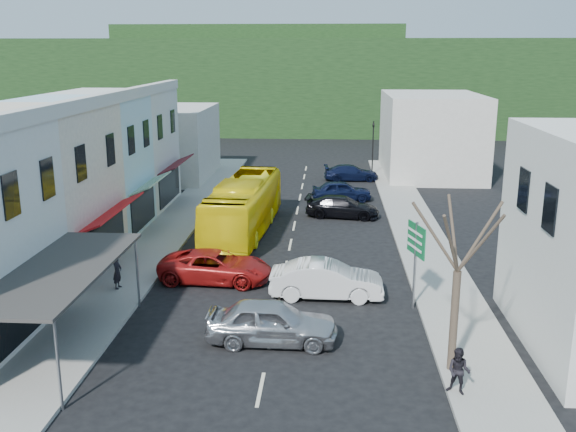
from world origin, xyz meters
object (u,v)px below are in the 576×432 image
object	(u,v)px
car_silver	(272,325)
pedestrian_left	(117,270)
car_red	(216,267)
car_white	(326,282)
street_tree	(457,271)
traffic_signal	(373,148)
pedestrian_right	(459,369)
bus	(244,208)
direction_sign	(415,266)

from	to	relation	value
car_silver	pedestrian_left	world-z (taller)	pedestrian_left
car_red	pedestrian_left	xyz separation A→B (m)	(-4.23, -1.58, 0.30)
car_white	car_red	size ratio (longest dim) A/B	0.96
street_tree	traffic_signal	size ratio (longest dim) A/B	1.56
car_white	pedestrian_right	bearing A→B (deg)	-152.18
car_white	street_tree	world-z (taller)	street_tree
pedestrian_left	bus	bearing A→B (deg)	-20.11
car_silver	pedestrian_left	distance (m)	8.92
car_red	pedestrian_right	bearing A→B (deg)	-132.18
bus	pedestrian_right	world-z (taller)	bus
direction_sign	traffic_signal	size ratio (longest dim) A/B	0.81
pedestrian_left	street_tree	size ratio (longest dim) A/B	0.23
car_red	pedestrian_right	distance (m)	13.77
car_silver	car_white	world-z (taller)	same
bus	pedestrian_right	xyz separation A→B (m)	(9.23, -18.38, -0.55)
pedestrian_right	direction_sign	world-z (taller)	direction_sign
pedestrian_left	street_tree	world-z (taller)	street_tree
car_silver	pedestrian_left	size ratio (longest dim) A/B	2.59
car_silver	traffic_signal	size ratio (longest dim) A/B	0.93
car_red	direction_sign	distance (m)	9.46
bus	car_silver	bearing A→B (deg)	-74.48
car_silver	pedestrian_left	xyz separation A→B (m)	(-7.49, 4.83, 0.30)
car_white	traffic_signal	size ratio (longest dim) A/B	0.93
bus	car_silver	xyz separation A→B (m)	(3.00, -14.81, -0.85)
pedestrian_left	car_silver	bearing A→B (deg)	-118.72
pedestrian_left	pedestrian_right	distance (m)	16.08
car_silver	pedestrian_right	world-z (taller)	pedestrian_right
car_silver	street_tree	world-z (taller)	street_tree
car_white	pedestrian_left	size ratio (longest dim) A/B	2.59
car_white	car_silver	bearing A→B (deg)	157.59
street_tree	pedestrian_left	bearing A→B (deg)	153.95
bus	pedestrian_left	xyz separation A→B (m)	(-4.49, -9.98, -0.55)
bus	direction_sign	bearing A→B (deg)	-47.73
street_tree	traffic_signal	bearing A→B (deg)	90.74
car_white	car_red	xyz separation A→B (m)	(-5.28, 1.71, 0.00)
bus	car_white	size ratio (longest dim) A/B	2.64
bus	street_tree	distance (m)	19.27
pedestrian_right	traffic_signal	size ratio (longest dim) A/B	0.36
car_red	car_silver	bearing A→B (deg)	-148.80
pedestrian_left	traffic_signal	distance (m)	31.99
traffic_signal	bus	bearing A→B (deg)	89.75
car_white	pedestrian_right	world-z (taller)	pedestrian_right
direction_sign	pedestrian_right	bearing A→B (deg)	-102.33
bus	pedestrian_left	size ratio (longest dim) A/B	6.82
bus	car_white	distance (m)	11.32
traffic_signal	direction_sign	bearing A→B (deg)	114.44
pedestrian_right	street_tree	size ratio (longest dim) A/B	0.23
car_silver	car_red	world-z (taller)	same
bus	traffic_signal	size ratio (longest dim) A/B	2.46
direction_sign	traffic_signal	world-z (taller)	traffic_signal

